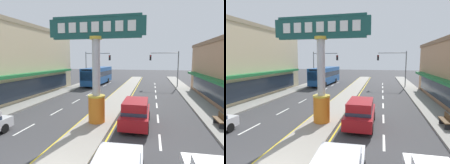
# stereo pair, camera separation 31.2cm
# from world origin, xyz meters

# --- Properties ---
(median_strip) EXTENTS (2.46, 52.00, 0.14)m
(median_strip) POSITION_xyz_m (0.00, 18.00, 0.07)
(median_strip) COLOR gray
(median_strip) RESTS_ON ground
(sidewalk_left) EXTENTS (2.27, 60.00, 0.18)m
(sidewalk_left) POSITION_xyz_m (-8.97, 16.00, 0.09)
(sidewalk_left) COLOR gray
(sidewalk_left) RESTS_ON ground
(sidewalk_right) EXTENTS (2.27, 60.00, 0.18)m
(sidewalk_right) POSITION_xyz_m (8.97, 16.00, 0.09)
(sidewalk_right) COLOR gray
(sidewalk_right) RESTS_ON ground
(lane_markings) EXTENTS (9.20, 52.00, 0.01)m
(lane_markings) POSITION_xyz_m (-0.00, 16.65, 0.00)
(lane_markings) COLOR silver
(lane_markings) RESTS_ON ground
(district_sign) EXTENTS (7.04, 1.28, 7.72)m
(district_sign) POSITION_xyz_m (0.00, 6.97, 4.14)
(district_sign) COLOR orange
(district_sign) RESTS_ON median_strip
(storefront_left) EXTENTS (9.70, 22.60, 9.01)m
(storefront_left) POSITION_xyz_m (-14.49, 13.24, 4.51)
(storefront_left) COLOR beige
(storefront_left) RESTS_ON ground
(traffic_light_left_side) EXTENTS (4.86, 0.46, 6.20)m
(traffic_light_left_side) POSITION_xyz_m (-6.47, 26.93, 4.25)
(traffic_light_left_side) COLOR slate
(traffic_light_left_side) RESTS_ON ground
(traffic_light_right_side) EXTENTS (4.86, 0.46, 6.20)m
(traffic_light_right_side) POSITION_xyz_m (6.47, 27.03, 4.25)
(traffic_light_right_side) COLOR slate
(traffic_light_right_side) RESTS_ON ground
(suv_far_right_lane) EXTENTS (1.98, 4.61, 1.90)m
(suv_far_right_lane) POSITION_xyz_m (2.88, 7.22, 0.98)
(suv_far_right_lane) COLOR maroon
(suv_far_right_lane) RESTS_ON ground
(bus_near_left_lane) EXTENTS (2.94, 11.29, 3.26)m
(bus_near_left_lane) POSITION_xyz_m (-6.18, 27.83, 1.87)
(bus_near_left_lane) COLOR #1E5199
(bus_near_left_lane) RESTS_ON ground
(street_bench) EXTENTS (0.48, 1.60, 0.88)m
(street_bench) POSITION_xyz_m (8.70, 7.87, 0.65)
(street_bench) COLOR brown
(street_bench) RESTS_ON sidewalk_right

